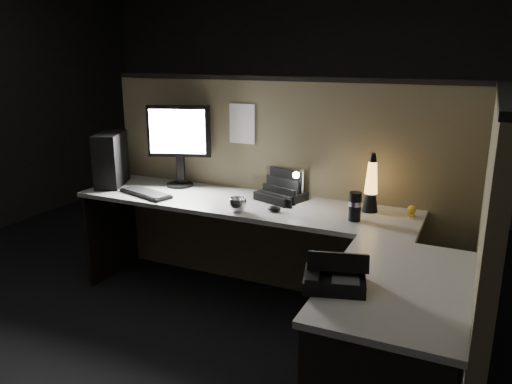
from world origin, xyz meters
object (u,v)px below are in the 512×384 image
at_px(lava_lamp, 371,188).
at_px(keyboard, 146,193).
at_px(pc_tower, 111,159).
at_px(monitor, 179,138).
at_px(desk_phone, 335,272).

bearing_deg(lava_lamp, keyboard, -169.46).
xyz_separation_m(pc_tower, lava_lamp, (1.89, 0.15, -0.04)).
height_order(monitor, lava_lamp, monitor).
bearing_deg(keyboard, pc_tower, 179.12).
relative_size(monitor, keyboard, 1.41).
height_order(pc_tower, monitor, monitor).
bearing_deg(pc_tower, keyboard, -41.66).
bearing_deg(desk_phone, keyboard, 137.89).
bearing_deg(lava_lamp, monitor, 178.39).
relative_size(pc_tower, keyboard, 0.92).
bearing_deg(pc_tower, lava_lamp, -19.42).
distance_m(monitor, desk_phone, 1.90).
height_order(keyboard, lava_lamp, lava_lamp).
distance_m(keyboard, lava_lamp, 1.53).
bearing_deg(monitor, pc_tower, -177.26).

